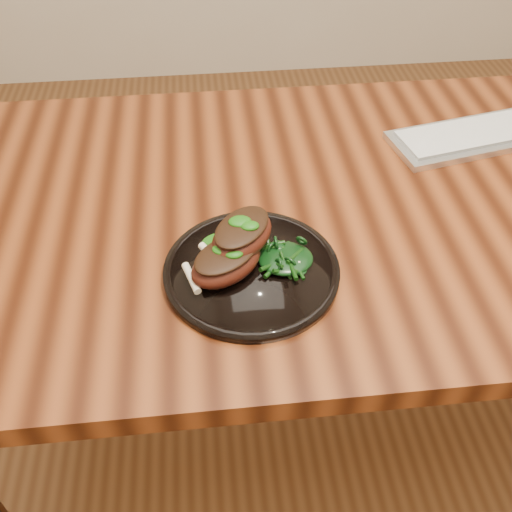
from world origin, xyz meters
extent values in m
plane|color=#553118|center=(0.00, 0.00, 0.00)|extent=(4.00, 4.00, 0.00)
cube|color=black|center=(0.00, 0.00, 0.73)|extent=(1.60, 0.80, 0.04)
cylinder|color=#32170B|center=(-0.74, 0.34, 0.35)|extent=(0.06, 0.06, 0.71)
cylinder|color=black|center=(-0.27, -0.17, 0.76)|extent=(0.26, 0.26, 0.02)
torus|color=black|center=(-0.27, -0.17, 0.76)|extent=(0.26, 0.26, 0.01)
cylinder|color=black|center=(-0.27, -0.17, 0.76)|extent=(0.17, 0.17, 0.00)
ellipsoid|color=#41150C|center=(-0.31, -0.18, 0.79)|extent=(0.14, 0.13, 0.04)
ellipsoid|color=black|center=(-0.31, -0.18, 0.81)|extent=(0.12, 0.12, 0.01)
cylinder|color=beige|center=(-0.36, -0.20, 0.78)|extent=(0.03, 0.06, 0.01)
ellipsoid|color=#0C4207|center=(-0.31, -0.18, 0.81)|extent=(0.03, 0.02, 0.01)
ellipsoid|color=#41150C|center=(-0.28, -0.15, 0.81)|extent=(0.13, 0.14, 0.05)
ellipsoid|color=black|center=(-0.28, -0.15, 0.82)|extent=(0.12, 0.12, 0.01)
cylinder|color=beige|center=(-0.33, -0.18, 0.80)|extent=(0.04, 0.05, 0.01)
ellipsoid|color=#0C4207|center=(-0.28, -0.15, 0.83)|extent=(0.03, 0.02, 0.01)
ellipsoid|color=#0C4207|center=(-0.30, -0.12, 0.77)|extent=(0.08, 0.05, 0.00)
ellipsoid|color=black|center=(-0.22, -0.17, 0.77)|extent=(0.08, 0.07, 0.02)
cube|color=silver|center=(0.25, 0.16, 0.76)|extent=(0.44, 0.21, 0.01)
cube|color=silver|center=(0.25, 0.16, 0.77)|extent=(0.40, 0.17, 0.01)
camera|label=1|loc=(-0.32, -0.77, 1.37)|focal=40.00mm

